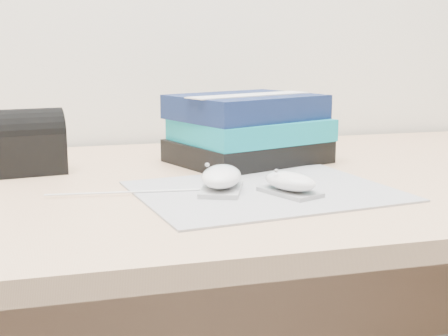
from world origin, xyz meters
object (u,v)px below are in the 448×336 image
object	(u,v)px
book_stack	(248,129)
mouse_rear	(221,179)
desk	(237,291)
mouse_front	(290,183)
pouch	(27,142)

from	to	relation	value
book_stack	mouse_rear	bearing A→B (deg)	-116.45
desk	mouse_rear	xyz separation A→B (m)	(-0.08, -0.17, 0.26)
mouse_rear	desk	bearing A→B (deg)	65.62
mouse_rear	mouse_front	bearing A→B (deg)	-25.94
mouse_rear	pouch	size ratio (longest dim) A/B	0.90
desk	pouch	bearing A→B (deg)	169.96
mouse_front	book_stack	bearing A→B (deg)	85.17
mouse_rear	mouse_front	size ratio (longest dim) A/B	1.14
mouse_front	book_stack	distance (m)	0.28
desk	pouch	world-z (taller)	pouch
mouse_rear	book_stack	bearing A→B (deg)	63.55
desk	pouch	distance (m)	0.47
desk	book_stack	size ratio (longest dim) A/B	5.02
desk	book_stack	distance (m)	0.31
mouse_front	pouch	xyz separation A→B (m)	(-0.38, 0.28, 0.03)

